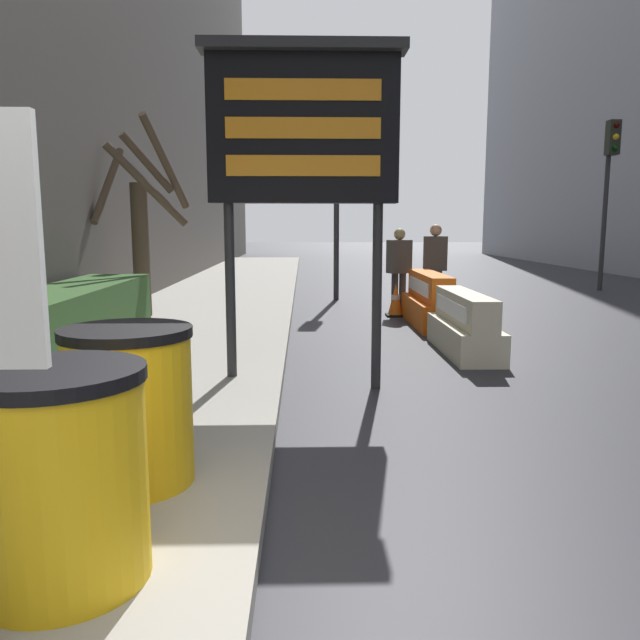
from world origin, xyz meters
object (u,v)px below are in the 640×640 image
object	(u,v)px
barrel_drum_foreground	(59,475)
traffic_light_near_curb	(337,168)
jersey_barrier_cream	(464,326)
jersey_barrier_orange_far	(429,302)
traffic_cone_far	(478,324)
traffic_cone_mid	(482,339)
traffic_cone_near	(396,300)
barrel_drum_middle	(129,406)
pedestrian_passerby	(435,261)
message_board	(303,132)
traffic_light_far_side	(610,169)
pedestrian_worker	(399,264)

from	to	relation	value
barrel_drum_foreground	traffic_light_near_curb	bearing A→B (deg)	81.06
barrel_drum_foreground	jersey_barrier_cream	distance (m)	6.35
jersey_barrier_cream	jersey_barrier_orange_far	size ratio (longest dim) A/B	0.94
traffic_cone_far	barrel_drum_foreground	bearing A→B (deg)	-120.33
traffic_cone_mid	traffic_cone_far	bearing A→B (deg)	76.46
traffic_cone_near	barrel_drum_middle	bearing A→B (deg)	-109.38
traffic_cone_far	traffic_light_near_curb	distance (m)	6.22
barrel_drum_foreground	pedestrian_passerby	distance (m)	9.95
message_board	traffic_light_far_side	world-z (taller)	traffic_light_far_side
barrel_drum_middle	jersey_barrier_orange_far	distance (m)	7.47
barrel_drum_foreground	pedestrian_worker	xyz separation A→B (m)	(2.85, 9.13, 0.34)
barrel_drum_middle	jersey_barrier_orange_far	world-z (taller)	barrel_drum_middle
jersey_barrier_orange_far	traffic_cone_near	size ratio (longest dim) A/B	3.47
jersey_barrier_cream	traffic_light_far_side	world-z (taller)	traffic_light_far_side
pedestrian_worker	pedestrian_passerby	world-z (taller)	pedestrian_passerby
message_board	traffic_light_near_curb	distance (m)	7.67
jersey_barrier_cream	barrel_drum_foreground	bearing A→B (deg)	-120.01
message_board	pedestrian_passerby	distance (m)	6.32
traffic_cone_near	pedestrian_worker	distance (m)	0.72
traffic_cone_far	traffic_light_near_curb	xyz separation A→B (m)	(-1.70, 5.38, 2.61)
traffic_light_far_side	pedestrian_worker	size ratio (longest dim) A/B	2.63
traffic_light_far_side	pedestrian_worker	bearing A→B (deg)	-145.00
message_board	traffic_light_far_side	distance (m)	12.27
pedestrian_worker	jersey_barrier_orange_far	bearing A→B (deg)	75.78
jersey_barrier_cream	traffic_light_near_curb	xyz separation A→B (m)	(-1.39, 5.85, 2.56)
traffic_light_near_curb	pedestrian_passerby	xyz separation A→B (m)	(1.78, -2.05, -1.92)
traffic_cone_near	traffic_light_far_side	xyz separation A→B (m)	(5.99, 4.42, 2.77)
traffic_cone_near	pedestrian_passerby	world-z (taller)	pedestrian_passerby
message_board	traffic_cone_near	world-z (taller)	message_board
jersey_barrier_orange_far	traffic_light_far_side	size ratio (longest dim) A/B	0.50
traffic_cone_far	jersey_barrier_cream	bearing A→B (deg)	-123.91
traffic_cone_mid	pedestrian_worker	world-z (taller)	pedestrian_worker
message_board	pedestrian_passerby	xyz separation A→B (m)	(2.51, 5.58, -1.58)
traffic_light_near_curb	traffic_light_far_side	bearing A→B (deg)	15.43
traffic_light_near_curb	traffic_cone_near	bearing A→B (deg)	-68.82
traffic_cone_mid	traffic_cone_far	world-z (taller)	traffic_cone_mid
barrel_drum_foreground	jersey_barrier_orange_far	bearing A→B (deg)	67.89
barrel_drum_foreground	traffic_cone_mid	distance (m)	5.71
pedestrian_worker	barrel_drum_middle	bearing A→B (deg)	42.75
message_board	jersey_barrier_cream	xyz separation A→B (m)	(2.12, 1.79, -2.23)
traffic_cone_near	jersey_barrier_cream	bearing A→B (deg)	-82.87
traffic_cone_mid	pedestrian_worker	distance (m)	4.47
barrel_drum_middle	traffic_cone_far	world-z (taller)	barrel_drum_middle
barrel_drum_middle	pedestrian_passerby	size ratio (longest dim) A/B	0.56
traffic_cone_near	traffic_cone_far	world-z (taller)	traffic_cone_far
barrel_drum_middle	jersey_barrier_cream	xyz separation A→B (m)	(3.16, 4.45, -0.26)
jersey_barrier_orange_far	pedestrian_passerby	bearing A→B (deg)	75.27
jersey_barrier_cream	traffic_cone_mid	world-z (taller)	jersey_barrier_cream
barrel_drum_foreground	traffic_cone_far	bearing A→B (deg)	59.67
traffic_cone_near	traffic_light_far_side	distance (m)	7.94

